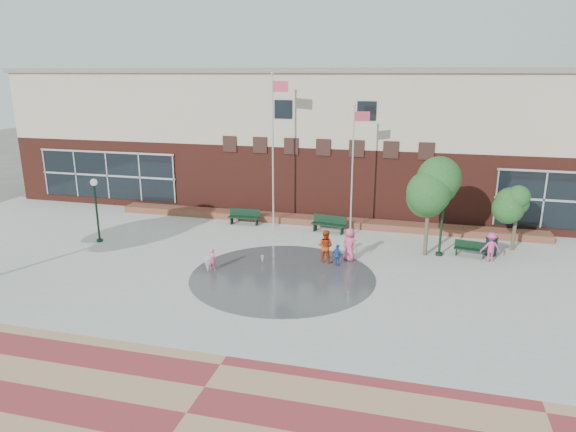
% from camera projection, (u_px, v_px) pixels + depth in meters
% --- Properties ---
extents(ground, '(120.00, 120.00, 0.00)m').
position_uv_depth(ground, '(263.00, 305.00, 20.49)').
color(ground, '#666056').
rests_on(ground, ground).
extents(plaza_concrete, '(46.00, 18.00, 0.01)m').
position_uv_depth(plaza_concrete, '(288.00, 269.00, 24.22)').
color(plaza_concrete, '#A8A8A0').
rests_on(plaza_concrete, ground).
extents(paver_band, '(46.00, 6.00, 0.01)m').
position_uv_depth(paver_band, '(186.00, 413.00, 13.97)').
color(paver_band, maroon).
rests_on(paver_band, ground).
extents(splash_pad, '(8.40, 8.40, 0.01)m').
position_uv_depth(splash_pad, '(282.00, 277.00, 23.29)').
color(splash_pad, '#383A3D').
rests_on(splash_pad, ground).
extents(library_building, '(44.40, 10.40, 9.20)m').
position_uv_depth(library_building, '(337.00, 137.00, 35.51)').
color(library_building, '#56221A').
rests_on(library_building, ground).
extents(flower_bed, '(26.00, 1.20, 0.40)m').
position_uv_depth(flower_bed, '(319.00, 224.00, 31.30)').
color(flower_bed, '#A21D31').
rests_on(flower_bed, ground).
extents(flagpole_left, '(1.04, 0.27, 8.97)m').
position_uv_depth(flagpole_left, '(274.00, 144.00, 29.45)').
color(flagpole_left, silver).
rests_on(flagpole_left, ground).
extents(flagpole_right, '(0.89, 0.28, 7.36)m').
position_uv_depth(flagpole_right, '(353.00, 164.00, 28.05)').
color(flagpole_right, silver).
rests_on(flagpole_right, ground).
extents(lamp_left, '(0.37, 0.37, 3.51)m').
position_uv_depth(lamp_left, '(96.00, 203.00, 27.49)').
color(lamp_left, black).
rests_on(lamp_left, ground).
extents(lamp_right, '(0.40, 0.40, 3.78)m').
position_uv_depth(lamp_right, '(443.00, 211.00, 25.34)').
color(lamp_right, black).
rests_on(lamp_right, ground).
extents(bench_left, '(1.92, 0.63, 0.95)m').
position_uv_depth(bench_left, '(244.00, 220.00, 31.15)').
color(bench_left, black).
rests_on(bench_left, ground).
extents(bench_mid, '(2.03, 0.84, 0.99)m').
position_uv_depth(bench_mid, '(329.00, 227.00, 29.62)').
color(bench_mid, black).
rests_on(bench_mid, ground).
extents(bench_right, '(1.59, 0.67, 0.78)m').
position_uv_depth(bench_right, '(470.00, 252.00, 25.77)').
color(bench_right, black).
rests_on(bench_right, ground).
extents(trash_can, '(0.60, 0.60, 0.98)m').
position_uv_depth(trash_can, '(491.00, 246.00, 25.86)').
color(trash_can, black).
rests_on(trash_can, ground).
extents(tree_mid, '(2.83, 2.83, 4.77)m').
position_uv_depth(tree_mid, '(430.00, 188.00, 25.07)').
color(tree_mid, '#423929').
rests_on(tree_mid, ground).
extents(tree_small_right, '(2.07, 2.07, 3.54)m').
position_uv_depth(tree_small_right, '(518.00, 202.00, 26.04)').
color(tree_small_right, '#423929').
rests_on(tree_small_right, ground).
extents(water_jet_a, '(0.38, 0.38, 0.73)m').
position_uv_depth(water_jet_a, '(208.00, 273.00, 23.72)').
color(water_jet_a, white).
rests_on(water_jet_a, ground).
extents(water_jet_b, '(0.18, 0.18, 0.40)m').
position_uv_depth(water_jet_b, '(262.00, 264.00, 24.84)').
color(water_jet_b, white).
rests_on(water_jet_b, ground).
extents(child_splash, '(0.40, 0.27, 1.09)m').
position_uv_depth(child_splash, '(212.00, 260.00, 23.88)').
color(child_splash, '#F15E89').
rests_on(child_splash, ground).
extents(adult_red, '(0.91, 0.77, 1.65)m').
position_uv_depth(adult_red, '(325.00, 246.00, 24.83)').
color(adult_red, '#AC360F').
rests_on(adult_red, ground).
extents(adult_pink, '(0.97, 0.88, 1.66)m').
position_uv_depth(adult_pink, '(350.00, 245.00, 25.07)').
color(adult_pink, '#D34C74').
rests_on(adult_pink, ground).
extents(child_blue, '(0.68, 0.56, 1.09)m').
position_uv_depth(child_blue, '(337.00, 255.00, 24.41)').
color(child_blue, '#254AA1').
rests_on(child_blue, ground).
extents(person_bench, '(1.08, 0.79, 1.50)m').
position_uv_depth(person_bench, '(491.00, 247.00, 24.92)').
color(person_bench, '#C13A7E').
rests_on(person_bench, ground).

